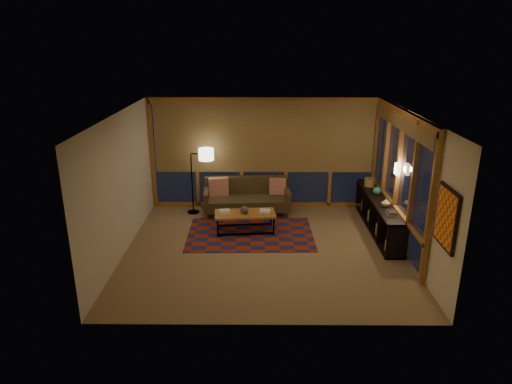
{
  "coord_description": "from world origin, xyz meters",
  "views": [
    {
      "loc": [
        -0.11,
        -8.24,
        4.06
      ],
      "look_at": [
        -0.17,
        0.46,
        1.06
      ],
      "focal_mm": 32.0,
      "sensor_mm": 36.0,
      "label": 1
    }
  ],
  "objects_px": {
    "floor_lamp": "(192,181)",
    "bookshelf": "(378,215)",
    "sofa": "(247,197)",
    "coffee_table": "(245,222)"
  },
  "relations": [
    {
      "from": "sofa",
      "to": "coffee_table",
      "type": "relative_size",
      "value": 1.55
    },
    {
      "from": "sofa",
      "to": "bookshelf",
      "type": "relative_size",
      "value": 0.7
    },
    {
      "from": "sofa",
      "to": "floor_lamp",
      "type": "height_order",
      "value": "floor_lamp"
    },
    {
      "from": "sofa",
      "to": "floor_lamp",
      "type": "distance_m",
      "value": 1.36
    },
    {
      "from": "sofa",
      "to": "coffee_table",
      "type": "distance_m",
      "value": 1.09
    },
    {
      "from": "sofa",
      "to": "bookshelf",
      "type": "bearing_deg",
      "value": -21.55
    },
    {
      "from": "coffee_table",
      "to": "sofa",
      "type": "bearing_deg",
      "value": 83.67
    },
    {
      "from": "coffee_table",
      "to": "bookshelf",
      "type": "distance_m",
      "value": 2.91
    },
    {
      "from": "floor_lamp",
      "to": "bookshelf",
      "type": "height_order",
      "value": "floor_lamp"
    },
    {
      "from": "coffee_table",
      "to": "bookshelf",
      "type": "relative_size",
      "value": 0.45
    }
  ]
}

